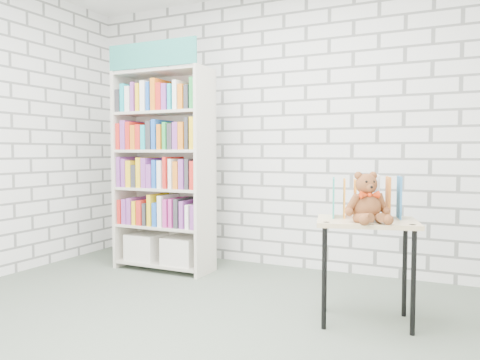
% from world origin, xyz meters
% --- Properties ---
extents(ground, '(4.50, 4.50, 0.00)m').
position_xyz_m(ground, '(0.00, 0.00, 0.00)').
color(ground, '#505B4D').
rests_on(ground, ground).
extents(room_shell, '(4.52, 4.02, 2.81)m').
position_xyz_m(room_shell, '(0.00, 0.00, 1.78)').
color(room_shell, silver).
rests_on(room_shell, ground).
extents(bookshelf, '(0.99, 0.38, 2.21)m').
position_xyz_m(bookshelf, '(-1.02, 1.36, 1.01)').
color(bookshelf, beige).
rests_on(bookshelf, ground).
extents(display_table, '(0.76, 0.61, 0.71)m').
position_xyz_m(display_table, '(1.08, 0.73, 0.61)').
color(display_table, tan).
rests_on(display_table, ground).
extents(table_books, '(0.50, 0.31, 0.28)m').
position_xyz_m(table_books, '(1.05, 0.83, 0.85)').
color(table_books, teal).
rests_on(table_books, display_table).
extents(teddy_bear, '(0.32, 0.31, 0.33)m').
position_xyz_m(teddy_bear, '(1.09, 0.63, 0.85)').
color(teddy_bear, maroon).
rests_on(teddy_bear, display_table).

